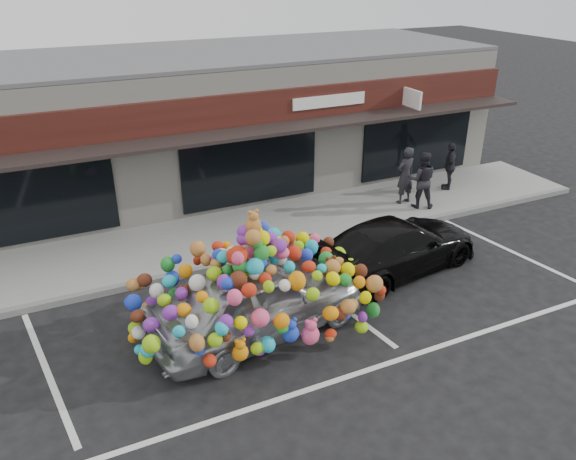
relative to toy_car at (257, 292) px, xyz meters
name	(u,v)px	position (x,y,z in m)	size (l,w,h in m)	color
ground	(215,334)	(-0.85, 0.30, -0.96)	(90.00, 90.00, 0.00)	black
shop_building	(125,129)	(-0.85, 8.74, 1.21)	(24.00, 7.20, 4.31)	silver
sidewalk	(166,248)	(-0.85, 4.30, -0.88)	(26.00, 3.00, 0.15)	gray
kerb	(182,275)	(-0.85, 2.80, -0.88)	(26.00, 0.18, 0.16)	slate
parking_stripe_left	(47,372)	(-4.05, 0.50, -0.95)	(0.12, 4.40, 0.01)	silver
parking_stripe_mid	(330,297)	(1.95, 0.50, -0.95)	(0.12, 4.40, 0.01)	silver
parking_stripe_right	(509,250)	(7.35, 0.50, -0.95)	(0.12, 4.40, 0.01)	silver
lane_line	(357,374)	(1.15, -2.00, -0.95)	(14.00, 0.12, 0.01)	silver
toy_car	(257,292)	(0.00, 0.00, 0.00)	(3.28, 5.12, 2.83)	#A8ADB3
black_sedan	(396,246)	(4.02, 0.94, -0.30)	(4.53, 1.84, 1.31)	black
pedestrian_a	(405,175)	(6.52, 4.09, 0.08)	(0.64, 0.42, 1.77)	black
pedestrian_b	(422,180)	(6.77, 3.61, 0.05)	(0.84, 0.65, 1.72)	black
pedestrian_c	(450,166)	(8.52, 4.44, -0.04)	(0.38, 0.90, 1.54)	#29252B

